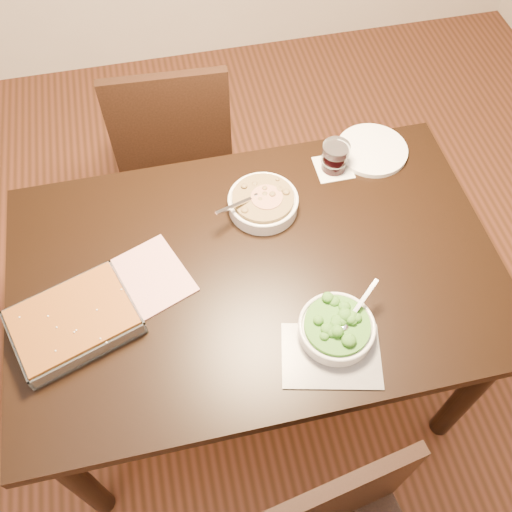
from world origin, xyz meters
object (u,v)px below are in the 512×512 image
baking_dish (74,322)px  broccoli_bowl (336,328)px  dinner_plate (372,150)px  chair_far (174,141)px  stew_bowl (263,202)px  table (256,285)px  wine_tumbler (335,156)px

baking_dish → broccoli_bowl: bearing=-32.7°
dinner_plate → chair_far: (-0.63, 0.43, -0.25)m
stew_bowl → table: bearing=-108.4°
broccoli_bowl → wine_tumbler: wine_tumbler is taller
broccoli_bowl → dinner_plate: size_ratio=0.88×
wine_tumbler → dinner_plate: size_ratio=0.42×
broccoli_bowl → baking_dish: size_ratio=0.55×
broccoli_bowl → baking_dish: bearing=165.9°
baking_dish → chair_far: bearing=49.2°
broccoli_bowl → chair_far: (-0.32, 1.04, -0.27)m
stew_bowl → baking_dish: size_ratio=0.60×
baking_dish → wine_tumbler: bearing=6.7°
dinner_plate → table: bearing=-142.7°
stew_bowl → baking_dish: stew_bowl is taller
table → broccoli_bowl: (0.16, -0.25, 0.12)m
stew_bowl → dinner_plate: size_ratio=0.97×
dinner_plate → stew_bowl: bearing=-159.2°
broccoli_bowl → chair_far: 1.12m
table → baking_dish: 0.53m
broccoli_bowl → dinner_plate: (0.31, 0.61, -0.02)m
dinner_plate → wine_tumbler: bearing=-164.1°
stew_bowl → dinner_plate: stew_bowl is taller
broccoli_bowl → wine_tumbler: (0.17, 0.57, 0.03)m
wine_tumbler → chair_far: size_ratio=0.11×
baking_dish → stew_bowl: bearing=7.5°
stew_bowl → chair_far: bearing=110.9°
stew_bowl → broccoli_bowl: 0.46m
baking_dish → chair_far: chair_far is taller
stew_bowl → baking_dish: (-0.58, -0.28, -0.00)m
chair_far → broccoli_bowl: bearing=110.0°
broccoli_bowl → table: bearing=123.5°
wine_tumbler → table: bearing=-135.8°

